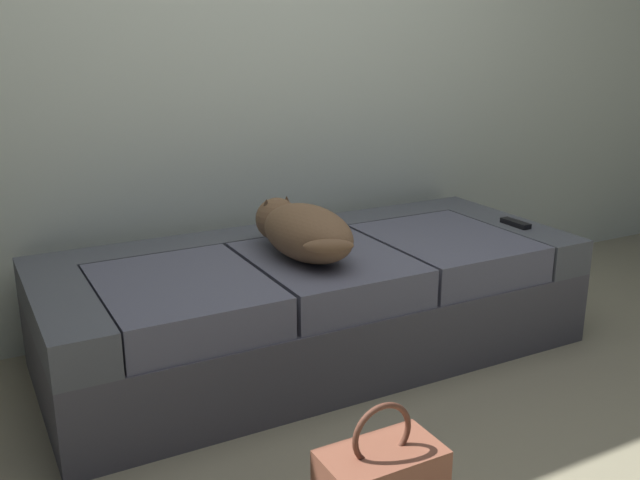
% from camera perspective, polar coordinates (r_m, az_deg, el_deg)
% --- Properties ---
extents(couch, '(2.12, 0.89, 0.44)m').
position_cam_1_polar(couch, '(2.85, -0.49, -5.00)').
color(couch, '#4F4E57').
rests_on(couch, ground).
extents(dog_tan, '(0.31, 0.61, 0.21)m').
position_cam_1_polar(dog_tan, '(2.65, -1.48, 0.79)').
color(dog_tan, '#856041').
rests_on(dog_tan, couch).
extents(tv_remote, '(0.04, 0.15, 0.02)m').
position_cam_1_polar(tv_remote, '(3.22, 15.48, 1.31)').
color(tv_remote, black).
rests_on(tv_remote, couch).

